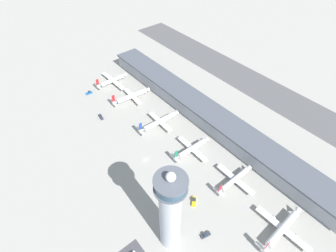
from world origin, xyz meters
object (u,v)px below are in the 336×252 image
object	(u,v)px
service_truck_fuel	(89,93)
airplane_gate_echo	(235,179)
service_truck_catering	(101,117)
service_truck_water	(205,235)
airplane_gate_delta	(192,149)
airplane_gate_alpha	(112,80)
service_truck_baggage	(194,201)
airplane_gate_bravo	(132,96)
airplane_gate_foxtrot	(282,229)
control_tower	(170,212)
airplane_gate_charlie	(159,122)

from	to	relation	value
service_truck_fuel	airplane_gate_echo	bearing A→B (deg)	11.16
service_truck_catering	service_truck_fuel	world-z (taller)	service_truck_fuel
service_truck_fuel	service_truck_water	distance (m)	182.39
airplane_gate_delta	airplane_gate_alpha	bearing A→B (deg)	-179.84
service_truck_baggage	airplane_gate_bravo	bearing A→B (deg)	166.21
airplane_gate_bravo	service_truck_water	distance (m)	151.43
airplane_gate_foxtrot	service_truck_fuel	distance (m)	212.42
control_tower	airplane_gate_foxtrot	size ratio (longest dim) A/B	1.68
airplane_gate_bravo	service_truck_water	size ratio (longest dim) A/B	6.07
airplane_gate_alpha	service_truck_water	xyz separation A→B (m)	(182.05, -39.96, -3.65)
airplane_gate_delta	airplane_gate_foxtrot	xyz separation A→B (m)	(85.07, -1.34, 0.15)
airplane_gate_charlie	service_truck_catering	size ratio (longest dim) A/B	5.26
airplane_gate_delta	service_truck_catering	xyz separation A→B (m)	(-84.96, -37.25, -3.35)
airplane_gate_foxtrot	service_truck_water	world-z (taller)	airplane_gate_foxtrot
airplane_gate_charlie	airplane_gate_echo	distance (m)	83.55
service_truck_water	airplane_gate_delta	bearing A→B (deg)	144.48
airplane_gate_foxtrot	service_truck_water	size ratio (longest dim) A/B	5.97
control_tower	service_truck_catering	world-z (taller)	control_tower
service_truck_fuel	service_truck_baggage	xyz separation A→B (m)	(160.16, -1.04, -0.05)
airplane_gate_charlie	service_truck_baggage	world-z (taller)	airplane_gate_charlie
airplane_gate_foxtrot	service_truck_catering	bearing A→B (deg)	-168.08
airplane_gate_delta	service_truck_baggage	xyz separation A→B (m)	(34.59, -29.67, -3.23)
airplane_gate_delta	airplane_gate_foxtrot	world-z (taller)	airplane_gate_foxtrot
airplane_gate_alpha	service_truck_water	bearing A→B (deg)	-12.38
airplane_gate_bravo	service_truck_catering	distance (m)	38.38
airplane_gate_charlie	service_truck_baggage	bearing A→B (deg)	-20.63
airplane_gate_alpha	airplane_gate_foxtrot	distance (m)	210.67
airplane_gate_delta	service_truck_baggage	distance (m)	45.69
airplane_gate_charlie	airplane_gate_delta	size ratio (longest dim) A/B	1.19
airplane_gate_foxtrot	service_truck_fuel	size ratio (longest dim) A/B	6.33
airplane_gate_charlie	service_truck_fuel	xyz separation A→B (m)	(-83.79, -27.72, -3.61)
control_tower	airplane_gate_echo	size ratio (longest dim) A/B	1.95
airplane_gate_foxtrot	service_truck_water	xyz separation A→B (m)	(-28.62, -38.96, -3.59)
control_tower	airplane_gate_echo	world-z (taller)	control_tower
control_tower	service_truck_water	xyz separation A→B (m)	(12.77, 18.47, -33.48)
airplane_gate_echo	service_truck_catering	bearing A→B (deg)	-161.81
service_truck_fuel	service_truck_water	xyz separation A→B (m)	(182.01, -11.67, -0.27)
service_truck_catering	airplane_gate_charlie	bearing A→B (deg)	40.08
airplane_gate_alpha	service_truck_baggage	size ratio (longest dim) A/B	5.71
control_tower	airplane_gate_charlie	size ratio (longest dim) A/B	1.63
airplane_gate_bravo	airplane_gate_delta	distance (m)	89.28
service_truck_fuel	airplane_gate_charlie	bearing A→B (deg)	18.31
airplane_gate_charlie	airplane_gate_echo	bearing A→B (deg)	3.61
airplane_gate_delta	service_truck_water	bearing A→B (deg)	-35.52
airplane_gate_bravo	airplane_gate_foxtrot	world-z (taller)	airplane_gate_foxtrot
airplane_gate_foxtrot	service_truck_baggage	xyz separation A→B (m)	(-50.48, -28.33, -3.37)
service_truck_water	airplane_gate_echo	bearing A→B (deg)	108.39
airplane_gate_foxtrot	airplane_gate_echo	bearing A→B (deg)	172.54
airplane_gate_alpha	airplane_gate_echo	world-z (taller)	airplane_gate_alpha
airplane_gate_bravo	airplane_gate_charlie	world-z (taller)	airplane_gate_charlie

